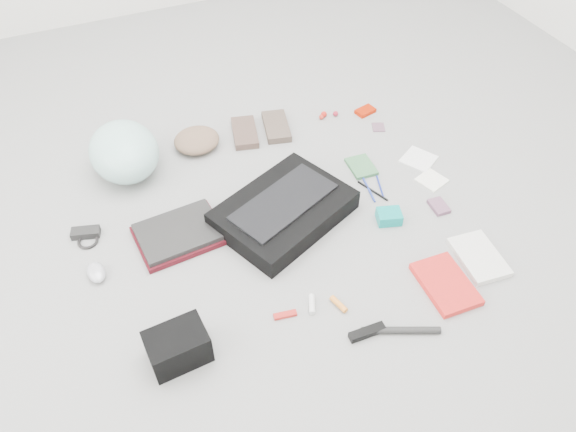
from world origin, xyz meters
name	(u,v)px	position (x,y,z in m)	size (l,w,h in m)	color
ground_plane	(288,225)	(0.00, 0.00, 0.00)	(4.00, 4.00, 0.00)	gray
messenger_bag	(284,211)	(0.00, 0.04, 0.04)	(0.51, 0.36, 0.08)	black
bag_flap	(284,202)	(0.00, 0.04, 0.09)	(0.43, 0.19, 0.01)	black
laptop_sleeve	(180,235)	(-0.41, 0.11, 0.01)	(0.32, 0.24, 0.02)	#4E0D16
laptop	(179,231)	(-0.41, 0.11, 0.03)	(0.31, 0.22, 0.02)	black
bike_helmet	(124,151)	(-0.50, 0.57, 0.11)	(0.29, 0.36, 0.21)	#B7F3EC
beanie	(197,140)	(-0.18, 0.61, 0.04)	(0.21, 0.20, 0.07)	#7C5E4A
mitten_left	(245,133)	(0.04, 0.60, 0.02)	(0.11, 0.21, 0.03)	brown
mitten_right	(276,126)	(0.20, 0.58, 0.02)	(0.11, 0.22, 0.03)	brown
power_brick	(86,233)	(-0.74, 0.26, 0.01)	(0.11, 0.05, 0.03)	black
cable_coil	(88,241)	(-0.74, 0.22, 0.01)	(0.08, 0.08, 0.01)	black
mouse	(96,272)	(-0.74, 0.05, 0.02)	(0.06, 0.10, 0.04)	#B6B7C2
camera_bag	(178,346)	(-0.55, -0.39, 0.06)	(0.19, 0.13, 0.12)	black
multitool	(285,315)	(-0.18, -0.39, 0.01)	(0.08, 0.02, 0.01)	#B11E18
toiletry_tube_white	(312,304)	(-0.08, -0.39, 0.01)	(0.02, 0.02, 0.08)	silver
toiletry_tube_orange	(339,304)	(0.01, -0.42, 0.01)	(0.02, 0.02, 0.07)	orange
u_lock	(367,332)	(0.04, -0.56, 0.01)	(0.13, 0.03, 0.03)	black
bike_pump	(401,330)	(0.15, -0.60, 0.01)	(0.02, 0.02, 0.26)	black
book_red	(446,284)	(0.39, -0.50, 0.01)	(0.16, 0.24, 0.03)	red
book_white	(479,257)	(0.58, -0.44, 0.01)	(0.15, 0.22, 0.02)	silver
notepad	(361,167)	(0.43, 0.18, 0.01)	(0.10, 0.14, 0.02)	#3B7145
pen_blue	(368,189)	(0.39, 0.05, 0.00)	(0.01, 0.01, 0.16)	#233AA1
pen_black	(373,191)	(0.40, 0.03, 0.00)	(0.01, 0.01, 0.16)	black
pen_navy	(380,187)	(0.44, 0.04, 0.00)	(0.01, 0.01, 0.13)	navy
accordion_wallet	(389,216)	(0.37, -0.14, 0.02)	(0.09, 0.07, 0.05)	#099C97
card_deck	(439,206)	(0.60, -0.16, 0.01)	(0.06, 0.09, 0.02)	#7B4F69
napkin_top	(419,159)	(0.69, 0.13, 0.00)	(0.13, 0.13, 0.01)	white
napkin_bottom	(432,180)	(0.66, -0.01, 0.00)	(0.11, 0.11, 0.01)	white
lollipop_a	(321,117)	(0.42, 0.57, 0.01)	(0.02, 0.02, 0.02)	red
lollipop_b	(324,114)	(0.44, 0.58, 0.01)	(0.03, 0.03, 0.03)	red
lollipop_c	(336,114)	(0.50, 0.57, 0.01)	(0.03, 0.03, 0.03)	maroon
altoids_tin	(365,111)	(0.64, 0.53, 0.01)	(0.09, 0.06, 0.02)	#B51C01
stamp_sheet	(378,127)	(0.64, 0.40, 0.00)	(0.06, 0.07, 0.00)	#755165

